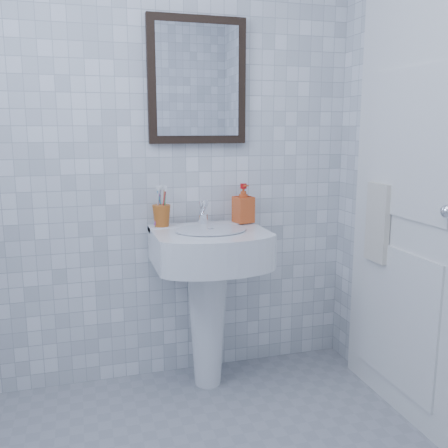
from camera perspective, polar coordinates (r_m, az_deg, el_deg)
name	(u,v)px	position (r m, az deg, el deg)	size (l,w,h in m)	color
wall_back	(145,142)	(2.56, -9.01, 9.26)	(2.20, 0.02, 2.50)	white
washbasin	(208,281)	(2.51, -1.80, -6.53)	(0.55, 0.40, 0.84)	white
faucet	(203,214)	(2.53, -2.41, 1.10)	(0.05, 0.12, 0.13)	white
toothbrush_cup	(162,216)	(2.50, -7.15, 0.95)	(0.09, 0.09, 0.11)	#B5581C
soap_dispenser	(243,203)	(2.58, 2.22, 2.38)	(0.09, 0.09, 0.20)	red
wall_mirror	(197,81)	(2.60, -3.06, 16.03)	(0.50, 0.04, 0.62)	black
bathroom_door	(408,200)	(2.38, 20.31, 2.55)	(0.04, 0.80, 2.00)	white
towel_ring	(383,185)	(2.49, 17.76, 4.23)	(0.18, 0.18, 0.01)	white
hand_towel	(378,223)	(2.51, 17.14, 0.14)	(0.03, 0.16, 0.38)	white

